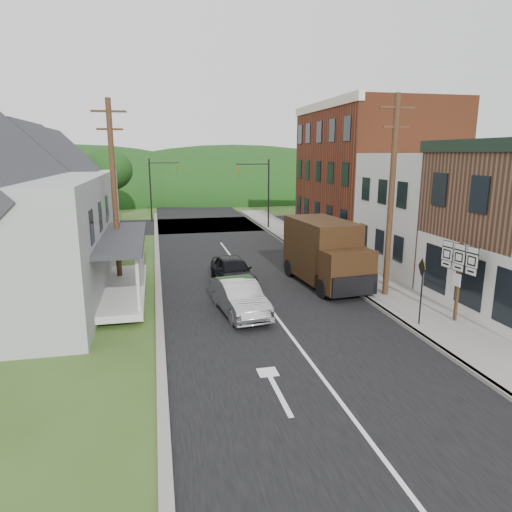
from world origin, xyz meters
TOP-DOWN VIEW (x-y plane):
  - ground at (0.00, 0.00)m, footprint 120.00×120.00m
  - road at (0.00, 10.00)m, footprint 9.00×90.00m
  - cross_road at (0.00, 27.00)m, footprint 60.00×9.00m
  - sidewalk_right at (5.90, 8.00)m, footprint 2.80×55.00m
  - curb_right at (4.55, 8.00)m, footprint 0.20×55.00m
  - curb_left at (-4.65, 8.00)m, footprint 0.30×55.00m
  - storefront_white at (11.30, 7.50)m, footprint 8.00×7.00m
  - storefront_red at (11.30, 17.00)m, footprint 8.00×12.00m
  - house_blue at (-11.00, 17.00)m, footprint 7.14×8.16m
  - house_cream at (-11.50, 26.00)m, footprint 7.14×8.16m
  - utility_pole_right at (5.60, 3.50)m, footprint 1.60×0.26m
  - utility_pole_left at (-6.50, 8.00)m, footprint 1.60×0.26m
  - traffic_signal_right at (4.30, 23.50)m, footprint 2.87×0.20m
  - traffic_signal_left at (-4.30, 30.50)m, footprint 2.87×0.20m
  - tree_left_d at (-9.00, 32.00)m, footprint 4.80×4.80m
  - forested_ridge at (0.00, 55.00)m, footprint 90.00×30.00m
  - silver_sedan at (-1.39, 2.71)m, footprint 2.01×4.43m
  - dark_sedan at (-0.93, 7.07)m, footprint 2.07×4.30m
  - delivery_van at (3.58, 6.01)m, footprint 2.87×5.99m
  - route_sign_cluster at (6.55, -0.22)m, footprint 0.30×1.77m
  - warning_sign at (5.01, -0.25)m, footprint 0.18×0.70m

SIDE VIEW (x-z plane):
  - ground at x=0.00m, z-range 0.00..0.00m
  - road at x=0.00m, z-range -0.01..0.01m
  - cross_road at x=0.00m, z-range -0.01..0.01m
  - forested_ridge at x=0.00m, z-range -8.00..8.00m
  - curb_left at x=-4.65m, z-range 0.00..0.12m
  - sidewalk_right at x=5.90m, z-range 0.00..0.15m
  - curb_right at x=4.55m, z-range 0.00..0.15m
  - silver_sedan at x=-1.39m, z-range 0.00..1.41m
  - dark_sedan at x=-0.93m, z-range 0.00..1.42m
  - delivery_van at x=3.58m, z-range 0.02..3.26m
  - warning_sign at x=5.01m, z-range 0.51..3.09m
  - route_sign_cluster at x=6.55m, z-range 0.61..3.71m
  - storefront_white at x=11.30m, z-range 0.00..6.50m
  - house_blue at x=-11.00m, z-range 0.05..7.33m
  - house_cream at x=-11.50m, z-range 0.05..7.33m
  - traffic_signal_right at x=4.30m, z-range 0.76..6.76m
  - traffic_signal_left at x=-4.30m, z-range 0.76..6.76m
  - utility_pole_right at x=5.60m, z-range 0.16..9.16m
  - utility_pole_left at x=-6.50m, z-range 0.16..9.16m
  - tree_left_d at x=-9.00m, z-range 1.41..8.35m
  - storefront_red at x=11.30m, z-range 0.00..10.00m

